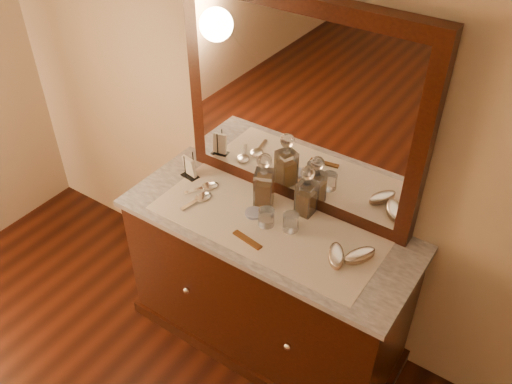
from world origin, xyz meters
TOP-DOWN VIEW (x-y plane):
  - dresser_cabinet at (0.00, 1.96)m, footprint 1.40×0.55m
  - dresser_plinth at (0.00, 1.96)m, footprint 1.46×0.59m
  - knob_left at (-0.30, 1.67)m, footprint 0.04×0.04m
  - knob_right at (0.30, 1.67)m, footprint 0.04×0.04m
  - marble_top at (0.00, 1.96)m, footprint 1.44×0.59m
  - mirror_frame at (0.00, 2.20)m, footprint 1.20×0.08m
  - mirror_glass at (0.00, 2.17)m, footprint 1.06×0.01m
  - lace_runner at (0.00, 1.94)m, footprint 1.10×0.45m
  - pin_dish at (-0.09, 1.96)m, footprint 0.11×0.11m
  - comb at (-0.01, 1.80)m, footprint 0.16×0.06m
  - napkin_rack at (-0.53, 2.03)m, footprint 0.10×0.07m
  - decanter_left at (-0.09, 2.06)m, footprint 0.12×0.12m
  - decanter_right at (0.11, 2.11)m, footprint 0.08×0.08m
  - brush_near at (0.38, 1.92)m, footprint 0.13×0.17m
  - brush_far at (0.46, 1.97)m, footprint 0.13×0.17m
  - hand_mirror_outer at (-0.40, 2.00)m, footprint 0.13×0.18m
  - hand_mirror_inner at (-0.37, 1.91)m, footprint 0.09×0.19m
  - tumblers at (0.06, 1.96)m, footprint 0.19×0.11m

SIDE VIEW (x-z plane):
  - dresser_plinth at x=0.00m, z-range 0.00..0.08m
  - dresser_cabinet at x=0.00m, z-range 0.00..0.82m
  - knob_left at x=-0.30m, z-range 0.43..0.47m
  - knob_right at x=0.30m, z-range 0.43..0.47m
  - marble_top at x=0.00m, z-range 0.82..0.85m
  - lace_runner at x=0.00m, z-range 0.85..0.85m
  - comb at x=-0.01m, z-range 0.85..0.86m
  - hand_mirror_outer at x=-0.40m, z-range 0.85..0.87m
  - hand_mirror_inner at x=-0.37m, z-range 0.85..0.87m
  - pin_dish at x=-0.09m, z-range 0.85..0.87m
  - brush_near at x=0.38m, z-range 0.85..0.90m
  - brush_far at x=0.46m, z-range 0.85..0.90m
  - tumblers at x=0.06m, z-range 0.85..0.94m
  - napkin_rack at x=-0.53m, z-range 0.84..0.98m
  - decanter_right at x=0.11m, z-range 0.82..1.09m
  - decanter_left at x=-0.09m, z-range 0.82..1.11m
  - mirror_frame at x=0.00m, z-range 0.85..1.85m
  - mirror_glass at x=0.00m, z-range 0.92..1.78m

